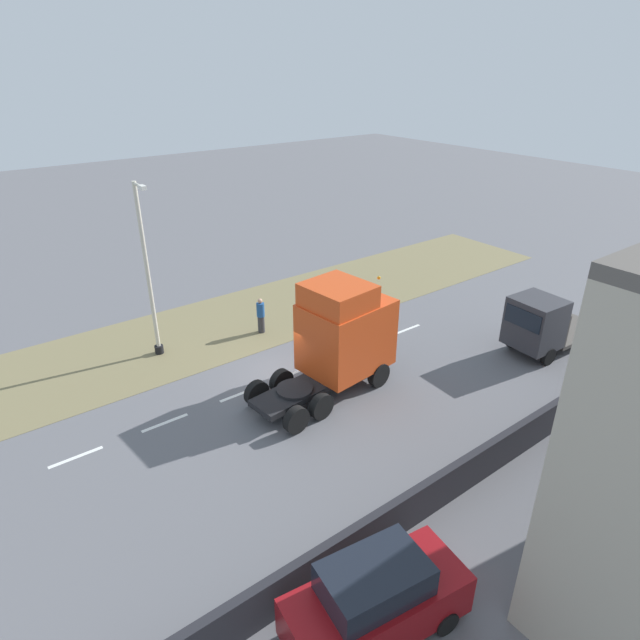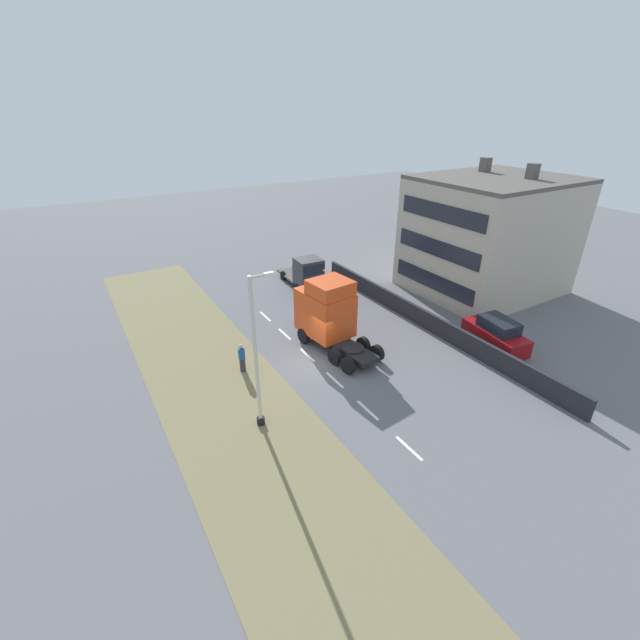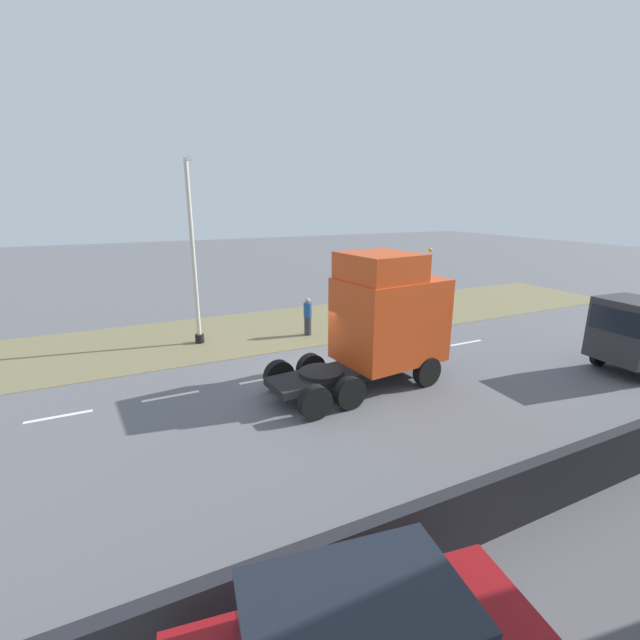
% 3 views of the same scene
% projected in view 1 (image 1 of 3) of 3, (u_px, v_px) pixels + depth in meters
% --- Properties ---
extents(ground_plane, '(120.00, 120.00, 0.00)m').
position_uv_depth(ground_plane, '(287.00, 376.00, 23.03)').
color(ground_plane, slate).
rests_on(ground_plane, ground).
extents(grass_verge, '(7.00, 44.00, 0.01)m').
position_uv_depth(grass_verge, '(221.00, 326.00, 27.33)').
color(grass_verge, olive).
rests_on(grass_verge, ground).
extents(lane_markings, '(0.16, 17.80, 0.00)m').
position_uv_depth(lane_markings, '(273.00, 381.00, 22.65)').
color(lane_markings, white).
rests_on(lane_markings, ground).
extents(boundary_wall, '(0.25, 24.00, 1.31)m').
position_uv_depth(boundary_wall, '(450.00, 483.00, 16.29)').
color(boundary_wall, '#232328').
rests_on(boundary_wall, ground).
extents(lorry_cab, '(3.25, 6.46, 4.70)m').
position_uv_depth(lorry_cab, '(342.00, 336.00, 21.50)').
color(lorry_cab, black).
rests_on(lorry_cab, ground).
extents(flatbed_truck, '(2.40, 5.68, 2.83)m').
position_uv_depth(flatbed_truck, '(540.00, 324.00, 24.20)').
color(flatbed_truck, '#333338').
rests_on(flatbed_truck, ground).
extents(parked_car, '(2.41, 4.58, 2.19)m').
position_uv_depth(parked_car, '(376.00, 600.00, 12.33)').
color(parked_car, maroon).
rests_on(parked_car, ground).
extents(lamp_post, '(1.32, 0.40, 7.91)m').
position_uv_depth(lamp_post, '(149.00, 282.00, 23.21)').
color(lamp_post, black).
rests_on(lamp_post, ground).
extents(pedestrian, '(0.39, 0.39, 1.82)m').
position_uv_depth(pedestrian, '(261.00, 316.00, 26.35)').
color(pedestrian, '#333338').
rests_on(pedestrian, ground).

